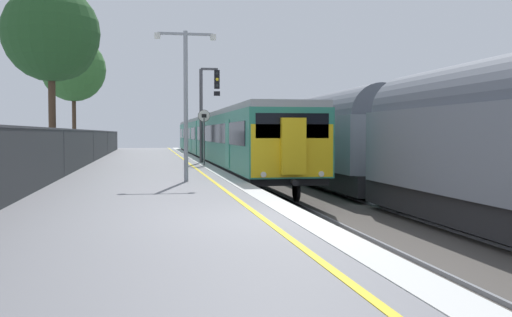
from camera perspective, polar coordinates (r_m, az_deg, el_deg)
ground at (r=12.11m, az=14.89°, el=-8.07°), size 17.40×110.00×1.21m
commuter_train_at_platform at (r=39.99m, az=-3.68°, el=1.96°), size 2.83×42.78×3.81m
freight_train_adjacent_track at (r=36.28m, az=3.42°, el=2.11°), size 2.60×60.06×4.39m
signal_gantry at (r=32.26m, az=-4.76°, el=5.22°), size 1.10×0.24×5.06m
speed_limit_sign at (r=29.42m, az=-4.96°, el=2.71°), size 0.59×0.08×2.73m
platform_lamp_mid at (r=19.75m, az=-6.69°, el=6.34°), size 2.00×0.20×4.90m
background_tree_left at (r=46.91m, az=-17.00°, el=7.98°), size 4.73×4.73×8.68m
background_tree_centre at (r=30.21m, az=-18.67°, el=10.89°), size 4.51×4.51×8.51m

